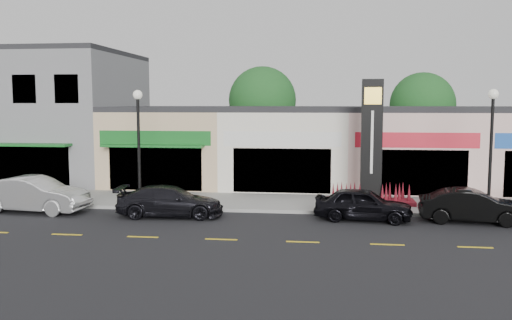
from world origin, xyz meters
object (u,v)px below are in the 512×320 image
at_px(car_black_sedan, 363,204).
at_px(car_black_conv, 472,206).
at_px(pylon_sign, 371,160).
at_px(car_white_van, 34,194).
at_px(car_dark_sedan, 170,201).
at_px(lamp_west_near, 139,136).
at_px(lamp_east_near, 491,138).

height_order(car_black_sedan, car_black_conv, car_black_conv).
distance_m(pylon_sign, car_black_conv, 5.27).
bearing_deg(car_white_van, car_dark_sedan, -85.81).
relative_size(lamp_west_near, car_white_van, 1.10).
bearing_deg(pylon_sign, car_dark_sedan, -159.06).
xyz_separation_m(lamp_west_near, car_black_sedan, (10.42, -1.50, -2.77)).
distance_m(lamp_west_near, car_dark_sedan, 3.85).
height_order(lamp_west_near, car_white_van, lamp_west_near).
distance_m(pylon_sign, car_dark_sedan, 9.78).
bearing_deg(lamp_east_near, car_black_sedan, -164.92).
relative_size(lamp_west_near, car_dark_sedan, 1.16).
bearing_deg(car_black_conv, lamp_east_near, -30.09).
bearing_deg(car_dark_sedan, pylon_sign, -72.98).
bearing_deg(car_black_conv, car_black_sedan, 97.35).
distance_m(lamp_east_near, pylon_sign, 5.42).
xyz_separation_m(pylon_sign, car_black_conv, (3.93, -3.13, -1.57)).
bearing_deg(pylon_sign, car_black_conv, -38.57).
height_order(car_dark_sedan, car_black_conv, car_black_conv).
xyz_separation_m(car_white_van, car_dark_sedan, (6.47, -0.17, -0.14)).
bearing_deg(car_dark_sedan, car_white_van, 84.61).
bearing_deg(car_dark_sedan, lamp_west_near, 44.78).
height_order(car_white_van, car_black_sedan, car_white_van).
distance_m(car_white_van, car_black_sedan, 14.90).
bearing_deg(car_black_sedan, pylon_sign, -3.78).
bearing_deg(car_white_van, pylon_sign, -72.37).
relative_size(lamp_west_near, car_black_conv, 1.27).
relative_size(pylon_sign, car_white_van, 1.20).
bearing_deg(car_dark_sedan, car_black_sedan, -92.24).
relative_size(pylon_sign, car_black_conv, 1.40).
distance_m(pylon_sign, car_black_sedan, 3.61).
distance_m(lamp_west_near, car_white_van, 5.44).
height_order(lamp_east_near, car_white_van, lamp_east_near).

